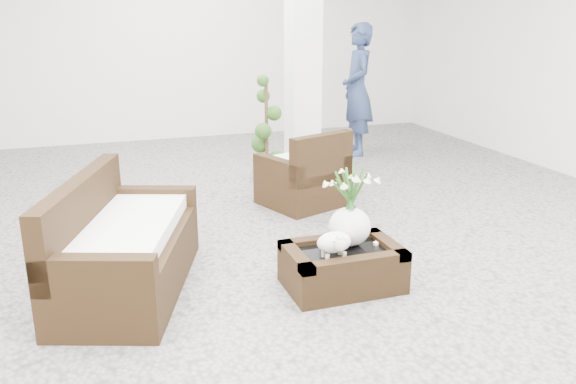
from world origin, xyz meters
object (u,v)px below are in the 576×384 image
object	(u,v)px
loveseat	(127,235)
armchair	(302,168)
topiary	(267,130)
coffee_table	(342,269)

from	to	relation	value
loveseat	armchair	bearing A→B (deg)	-32.65
armchair	topiary	world-z (taller)	topiary
loveseat	topiary	bearing A→B (deg)	-16.95
armchair	loveseat	distance (m)	2.59
coffee_table	armchair	xyz separation A→B (m)	(0.43, 2.11, 0.28)
coffee_table	armchair	bearing A→B (deg)	78.41
loveseat	coffee_table	bearing A→B (deg)	-88.32
loveseat	topiary	size ratio (longest dim) A/B	1.26
armchair	topiary	size ratio (longest dim) A/B	0.64
coffee_table	topiary	size ratio (longest dim) A/B	0.67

